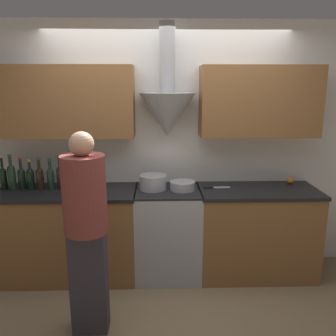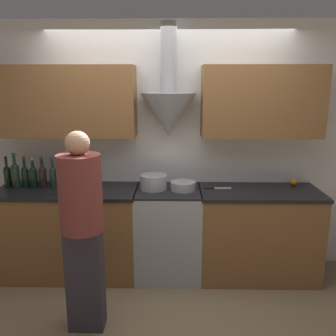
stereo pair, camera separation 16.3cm
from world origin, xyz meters
TOP-DOWN VIEW (x-y plane):
  - ground_plane at (0.00, 0.00)m, footprint 12.00×12.00m
  - wall_back at (-0.04, 0.57)m, footprint 8.40×0.56m
  - counter_left at (-1.03, 0.30)m, footprint 1.43×0.62m
  - counter_right at (0.92, 0.30)m, footprint 1.21×0.62m
  - stove_range at (0.00, 0.31)m, footprint 0.66×0.60m
  - wine_bottle_0 at (-1.66, 0.38)m, footprint 0.07×0.07m
  - wine_bottle_1 at (-1.57, 0.36)m, footprint 0.08×0.08m
  - wine_bottle_2 at (-1.47, 0.37)m, footprint 0.07×0.07m
  - wine_bottle_3 at (-1.38, 0.36)m, footprint 0.08×0.08m
  - wine_bottle_4 at (-1.29, 0.37)m, footprint 0.08×0.08m
  - wine_bottle_5 at (-1.18, 0.36)m, footprint 0.07×0.07m
  - wine_bottle_6 at (-1.09, 0.37)m, footprint 0.07×0.07m
  - wine_bottle_7 at (-1.00, 0.36)m, footprint 0.07×0.07m
  - wine_bottle_8 at (-0.92, 0.38)m, footprint 0.07×0.07m
  - stock_pot at (-0.15, 0.33)m, footprint 0.27×0.27m
  - mixing_bowl at (0.15, 0.30)m, footprint 0.25×0.25m
  - orange_fruit at (1.32, 0.50)m, footprint 0.07×0.07m
  - chefs_knife at (0.51, 0.36)m, footprint 0.28×0.05m
  - person_foreground_left at (-0.65, -0.56)m, footprint 0.33×0.33m

SIDE VIEW (x-z plane):
  - ground_plane at x=0.00m, z-range 0.00..0.00m
  - counter_left at x=-1.03m, z-range 0.00..0.93m
  - counter_right at x=0.92m, z-range 0.00..0.93m
  - stove_range at x=0.00m, z-range 0.00..0.93m
  - person_foreground_left at x=-0.65m, z-range 0.09..1.72m
  - chefs_knife at x=0.51m, z-range 0.93..0.94m
  - orange_fruit at x=1.32m, z-range 0.93..1.00m
  - mixing_bowl at x=0.15m, z-range 0.93..1.02m
  - stock_pot at x=-0.15m, z-range 0.93..1.08m
  - wine_bottle_5 at x=-1.18m, z-range 0.89..1.21m
  - wine_bottle_3 at x=-1.38m, z-range 0.90..1.21m
  - wine_bottle_2 at x=-1.47m, z-range 0.89..1.22m
  - wine_bottle_0 at x=-1.66m, z-range 0.90..1.22m
  - wine_bottle_4 at x=-1.29m, z-range 0.90..1.22m
  - wine_bottle_8 at x=-0.92m, z-range 0.90..1.22m
  - wine_bottle_6 at x=-1.09m, z-range 0.89..1.24m
  - wine_bottle_7 at x=-1.00m, z-range 0.89..1.25m
  - wine_bottle_1 at x=-1.57m, z-range 0.89..1.25m
  - wall_back at x=-0.04m, z-range 0.17..2.77m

